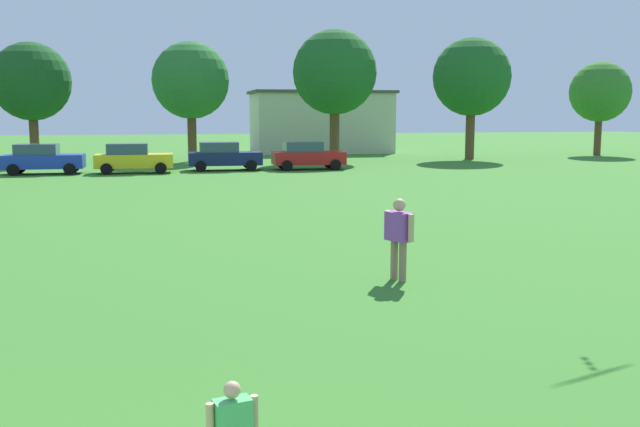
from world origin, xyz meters
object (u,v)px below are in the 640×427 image
adult_bystander (399,232)px  tree_far_right (600,92)px  parked_car_yellow_1 (133,158)px  tree_center_left (191,81)px  tree_center_right (335,73)px  tree_right (472,77)px  tree_left (31,82)px  parked_car_navy_2 (223,156)px  child_kite_flyer (233,426)px  parked_car_red_3 (307,155)px  parked_car_blue_0 (42,159)px

adult_bystander → tree_far_right: 48.01m
parked_car_yellow_1 → tree_center_left: (3.60, 8.97, 4.72)m
tree_center_right → tree_right: bearing=0.8°
tree_left → tree_far_right: bearing=1.8°
tree_left → tree_right: (30.32, -1.39, 0.52)m
tree_left → tree_center_left: 10.34m
parked_car_navy_2 → tree_left: tree_left is taller
adult_bystander → tree_left: size_ratio=0.21×
child_kite_flyer → tree_far_right: 56.42m
adult_bystander → tree_left: (-13.41, 36.61, 4.39)m
tree_center_left → tree_far_right: bearing=1.9°
child_kite_flyer → tree_right: 47.86m
parked_car_yellow_1 → tree_left: 11.90m
tree_center_right → parked_car_red_3: bearing=-115.7°
child_kite_flyer → tree_right: tree_right is taller
tree_center_left → tree_center_right: 9.96m
tree_center_left → tree_right: 20.06m
child_kite_flyer → parked_car_yellow_1: bearing=80.7°
parked_car_yellow_1 → tree_left: bearing=127.8°
child_kite_flyer → parked_car_yellow_1: parked_car_yellow_1 is taller
tree_far_right → parked_car_yellow_1: bearing=-164.3°
parked_car_navy_2 → tree_far_right: (30.60, 9.14, 4.15)m
tree_right → tree_far_right: (12.19, 2.75, -0.91)m
tree_far_right → adult_bystander: bearing=-127.5°
child_kite_flyer → adult_bystander: (4.01, 7.50, 0.39)m
tree_center_left → tree_center_right: (9.77, -1.81, 0.55)m
tree_left → tree_center_left: bearing=1.5°
adult_bystander → parked_car_red_3: size_ratio=0.39×
tree_center_right → tree_far_right: 22.62m
parked_car_yellow_1 → tree_center_left: size_ratio=0.52×
child_kite_flyer → parked_car_navy_2: 36.41m
adult_bystander → tree_center_left: tree_center_left is taller
parked_car_blue_0 → tree_center_right: 20.20m
parked_car_red_3 → adult_bystander: bearing=-97.0°
tree_center_right → parked_car_navy_2: bearing=-142.7°
parked_car_blue_0 → tree_left: 9.62m
parked_car_yellow_1 → tree_far_right: bearing=15.7°
parked_car_blue_0 → tree_right: (28.50, 6.90, 5.06)m
adult_bystander → tree_far_right: size_ratio=0.23×
parked_car_blue_0 → parked_car_navy_2: 10.11m
tree_right → tree_left: bearing=177.4°
parked_car_navy_2 → tree_center_right: size_ratio=0.47×
tree_left → parked_car_navy_2: bearing=-33.2°
parked_car_navy_2 → tree_center_right: 11.58m
tree_center_left → tree_right: (19.98, -1.67, 0.34)m
parked_car_navy_2 → parked_car_blue_0: bearing=-177.2°
tree_left → parked_car_red_3: bearing=-26.0°
parked_car_red_3 → tree_center_right: size_ratio=0.47×
adult_bystander → child_kite_flyer: bearing=126.7°
child_kite_flyer → parked_car_navy_2: parked_car_navy_2 is taller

